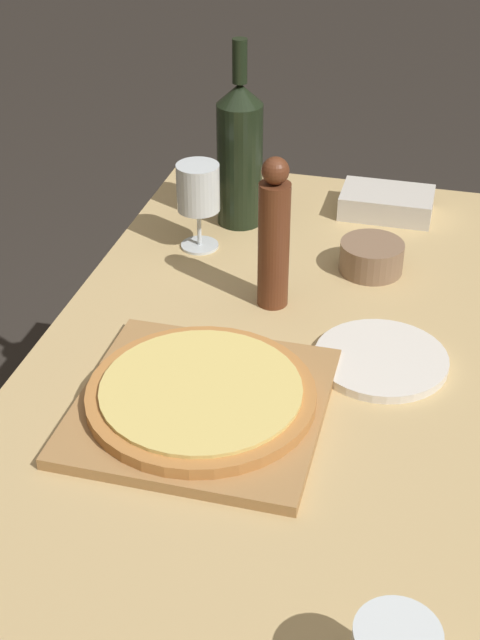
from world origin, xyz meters
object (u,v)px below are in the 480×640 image
wine_glass (198,190)px  small_bowl (371,257)px  pepper_mill (274,237)px  wine_bottle (240,153)px  pizza (201,394)px

wine_glass → small_bowl: 0.34m
pepper_mill → small_bowl: (0.15, 0.15, -0.10)m
wine_bottle → small_bowl: bearing=-25.1°
wine_bottle → pepper_mill: 0.31m
wine_bottle → pizza: bearing=-80.7°
pizza → wine_bottle: bearing=99.3°
wine_bottle → small_bowl: size_ratio=3.15×
wine_glass → small_bowl: (0.33, -0.01, -0.09)m
wine_bottle → wine_glass: 0.13m
wine_glass → small_bowl: bearing=-1.6°
pizza → wine_glass: wine_glass is taller
small_bowl → pepper_mill: bearing=-134.1°
pizza → small_bowl: bearing=68.4°
pepper_mill → small_bowl: pepper_mill is taller
pepper_mill → pizza: bearing=-96.4°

